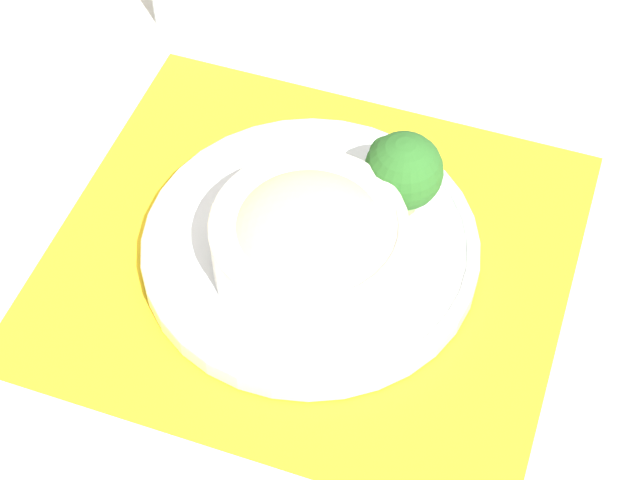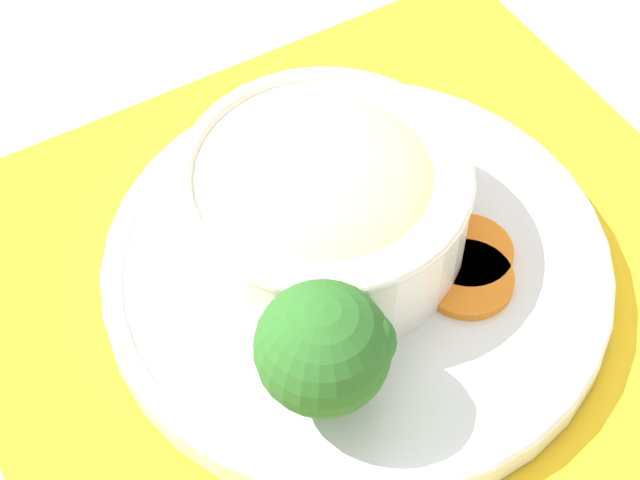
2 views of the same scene
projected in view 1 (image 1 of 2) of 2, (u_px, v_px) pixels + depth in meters
ground_plane at (311, 257)px, 0.88m from camera, size 4.00×4.00×0.00m
placemat at (311, 256)px, 0.88m from camera, size 0.44×0.40×0.00m
plate at (311, 246)px, 0.87m from camera, size 0.27×0.27×0.02m
bowl at (309, 240)px, 0.82m from camera, size 0.15×0.15×0.07m
broccoli_floret at (403, 171)px, 0.85m from camera, size 0.06×0.06×0.08m
carrot_slice_near at (279, 190)px, 0.89m from camera, size 0.05×0.05×0.01m
carrot_slice_middle at (261, 200)px, 0.89m from camera, size 0.05×0.05×0.01m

